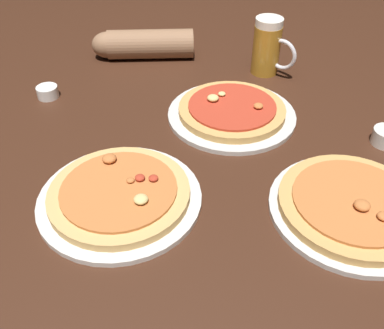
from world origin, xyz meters
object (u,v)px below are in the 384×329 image
object	(u,v)px
pizza_plate_side	(353,206)
beer_mug_amber	(268,47)
pizza_plate_near	(120,195)
diner_arm	(141,44)
ramekin_butter	(48,92)
pizza_plate_far	(232,112)

from	to	relation	value
pizza_plate_side	beer_mug_amber	xyz separation A→B (m)	(-0.07, 0.59, 0.06)
pizza_plate_near	pizza_plate_side	xyz separation A→B (m)	(0.46, -0.05, 0.00)
beer_mug_amber	pizza_plate_near	bearing A→B (deg)	-126.07
pizza_plate_near	diner_arm	xyz separation A→B (m)	(0.01, 0.65, 0.03)
pizza_plate_side	ramekin_butter	size ratio (longest dim) A/B	5.62
pizza_plate_far	pizza_plate_side	size ratio (longest dim) A/B	1.01
diner_arm	ramekin_butter	bearing A→B (deg)	-136.38
beer_mug_amber	diner_arm	xyz separation A→B (m)	(-0.38, 0.12, -0.04)
pizza_plate_near	ramekin_butter	size ratio (longest dim) A/B	5.74
pizza_plate_side	ramekin_butter	distance (m)	0.84
pizza_plate_side	ramekin_butter	xyz separation A→B (m)	(-0.69, 0.47, -0.00)
pizza_plate_near	beer_mug_amber	size ratio (longest dim) A/B	2.00
pizza_plate_near	pizza_plate_side	world-z (taller)	same
beer_mug_amber	ramekin_butter	bearing A→B (deg)	-169.42
pizza_plate_near	pizza_plate_far	xyz separation A→B (m)	(0.26, 0.30, -0.00)
pizza_plate_near	ramekin_butter	xyz separation A→B (m)	(-0.23, 0.42, -0.00)
pizza_plate_far	beer_mug_amber	size ratio (longest dim) A/B	1.99
pizza_plate_side	pizza_plate_far	bearing A→B (deg)	119.24
pizza_plate_far	beer_mug_amber	distance (m)	0.28
pizza_plate_near	pizza_plate_side	size ratio (longest dim) A/B	1.02
pizza_plate_near	pizza_plate_far	bearing A→B (deg)	48.79
diner_arm	pizza_plate_far	bearing A→B (deg)	-55.34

